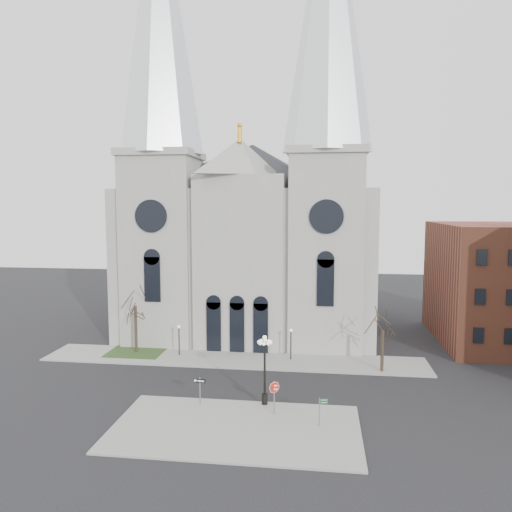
# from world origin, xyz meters

# --- Properties ---
(ground) EXTENTS (160.00, 160.00, 0.00)m
(ground) POSITION_xyz_m (0.00, 0.00, 0.00)
(ground) COLOR black
(ground) RESTS_ON ground
(sidewalk_near) EXTENTS (18.00, 10.00, 0.14)m
(sidewalk_near) POSITION_xyz_m (3.00, -5.00, 0.07)
(sidewalk_near) COLOR gray
(sidewalk_near) RESTS_ON ground
(sidewalk_far) EXTENTS (40.00, 6.00, 0.14)m
(sidewalk_far) POSITION_xyz_m (0.00, 11.00, 0.07)
(sidewalk_far) COLOR gray
(sidewalk_far) RESTS_ON ground
(grass_patch) EXTENTS (6.00, 5.00, 0.18)m
(grass_patch) POSITION_xyz_m (-11.00, 12.00, 0.09)
(grass_patch) COLOR #2C411B
(grass_patch) RESTS_ON ground
(cathedral) EXTENTS (33.00, 26.66, 54.00)m
(cathedral) POSITION_xyz_m (0.00, 22.86, 18.48)
(cathedral) COLOR #A4A299
(cathedral) RESTS_ON ground
(bg_building_brick) EXTENTS (14.00, 18.00, 14.00)m
(bg_building_brick) POSITION_xyz_m (30.00, 22.00, 7.00)
(bg_building_brick) COLOR brown
(bg_building_brick) RESTS_ON ground
(tree_left) EXTENTS (3.20, 3.20, 7.50)m
(tree_left) POSITION_xyz_m (-11.00, 12.00, 5.58)
(tree_left) COLOR #2D2219
(tree_left) RESTS_ON ground
(tree_right) EXTENTS (3.20, 3.20, 6.00)m
(tree_right) POSITION_xyz_m (15.00, 9.00, 4.47)
(tree_right) COLOR #2D2219
(tree_right) RESTS_ON ground
(ped_lamp_left) EXTENTS (0.32, 0.32, 3.26)m
(ped_lamp_left) POSITION_xyz_m (-6.00, 11.50, 2.33)
(ped_lamp_left) COLOR black
(ped_lamp_left) RESTS_ON sidewalk_far
(ped_lamp_right) EXTENTS (0.32, 0.32, 3.26)m
(ped_lamp_right) POSITION_xyz_m (6.00, 11.50, 2.33)
(ped_lamp_right) COLOR black
(ped_lamp_right) RESTS_ON sidewalk_far
(stop_sign) EXTENTS (0.90, 0.28, 2.59)m
(stop_sign) POSITION_xyz_m (5.56, -2.28, 1.98)
(stop_sign) COLOR slate
(stop_sign) RESTS_ON sidewalk_near
(globe_lamp) EXTENTS (1.26, 1.26, 5.70)m
(globe_lamp) POSITION_xyz_m (4.61, -0.50, 3.72)
(globe_lamp) COLOR black
(globe_lamp) RESTS_ON sidewalk_near
(one_way_sign) EXTENTS (0.97, 0.16, 2.23)m
(one_way_sign) POSITION_xyz_m (-0.56, -1.22, 1.64)
(one_way_sign) COLOR slate
(one_way_sign) RESTS_ON sidewalk_near
(street_name_sign) EXTENTS (0.66, 0.18, 2.10)m
(street_name_sign) POSITION_xyz_m (9.11, -3.92, 1.39)
(street_name_sign) COLOR slate
(street_name_sign) RESTS_ON sidewalk_near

